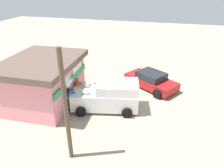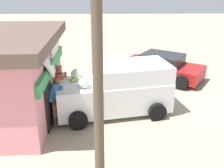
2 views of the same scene
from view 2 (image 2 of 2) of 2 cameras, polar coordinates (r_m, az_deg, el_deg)
The scene contains 8 objects.
ground_plane at distance 11.02m, azimuth 5.22°, elevation -3.31°, with size 60.00×60.00×0.00m, color tan.
delivery_van at distance 9.63m, azimuth 1.03°, elevation -1.04°, with size 2.79×4.91×2.79m.
parked_sedan at distance 13.42m, azimuth 10.71°, elevation 3.71°, with size 3.68×4.29×1.24m.
vendor_standing at distance 10.03m, azimuth -11.21°, elevation -0.15°, with size 0.47×0.50×1.70m.
customer_bending at distance 9.03m, azimuth -12.65°, elevation -3.03°, with size 0.72×0.65×1.57m.
unloaded_banana_pile at distance 9.76m, azimuth -17.43°, elevation -6.47°, with size 0.69×0.71×0.42m.
paint_bucket at distance 12.06m, azimuth -7.10°, elevation -0.13°, with size 0.32×0.32×0.39m, color #BF3F33.
utility_pole at distance 4.93m, azimuth -2.99°, elevation -2.14°, with size 0.20×0.20×5.27m, color brown.
Camera 2 is at (-9.94, 1.17, 4.62)m, focal length 42.15 mm.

